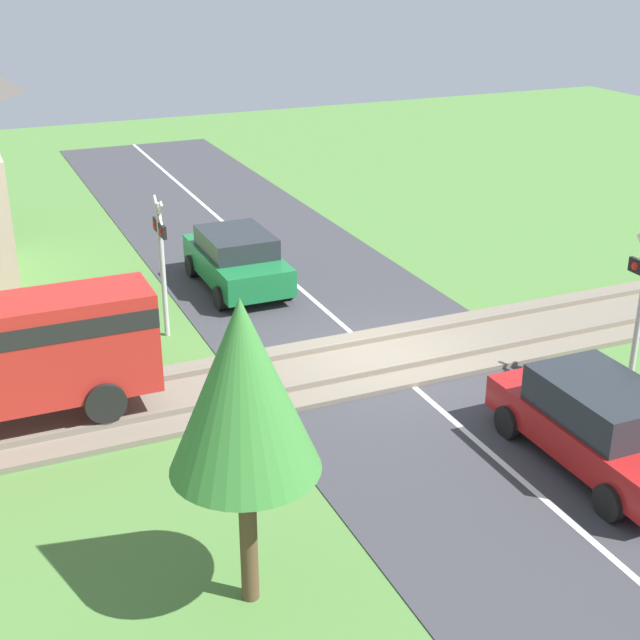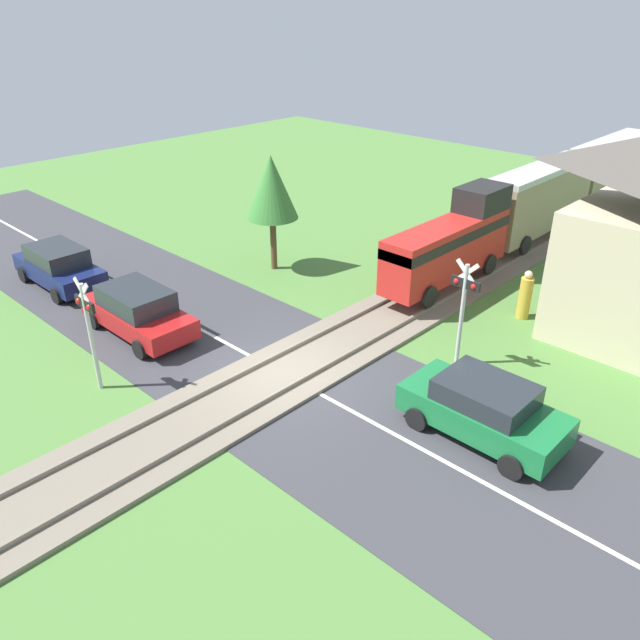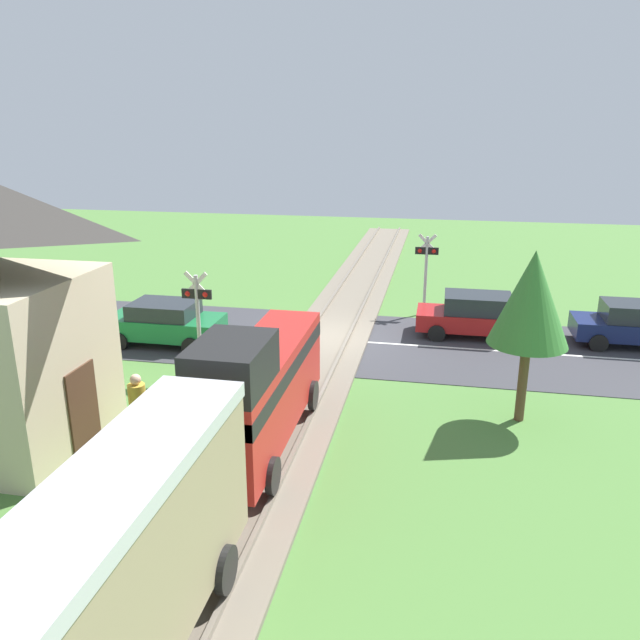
# 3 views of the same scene
# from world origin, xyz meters

# --- Properties ---
(ground_plane) EXTENTS (60.00, 60.00, 0.00)m
(ground_plane) POSITION_xyz_m (0.00, 0.00, 0.00)
(ground_plane) COLOR #4C7A38
(road_surface) EXTENTS (48.00, 6.40, 0.02)m
(road_surface) POSITION_xyz_m (0.00, 0.00, 0.01)
(road_surface) COLOR #38383D
(road_surface) RESTS_ON ground_plane
(track_bed) EXTENTS (2.80, 48.00, 0.24)m
(track_bed) POSITION_xyz_m (0.00, 0.00, 0.07)
(track_bed) COLOR #756B5B
(track_bed) RESTS_ON ground_plane
(car_near_crossing) EXTENTS (4.19, 1.87, 1.55)m
(car_near_crossing) POSITION_xyz_m (-5.09, -1.44, 0.80)
(car_near_crossing) COLOR #A81919
(car_near_crossing) RESTS_ON ground_plane
(car_far_side) EXTENTS (3.90, 1.93, 1.50)m
(car_far_side) POSITION_xyz_m (5.42, 1.44, 0.79)
(car_far_side) COLOR #197038
(car_far_side) RESTS_ON ground_plane
(crossing_signal_east_approach) EXTENTS (0.90, 0.18, 3.22)m
(crossing_signal_east_approach) POSITION_xyz_m (3.17, 3.89, 2.06)
(crossing_signal_east_approach) COLOR #B7B7B7
(crossing_signal_east_approach) RESTS_ON ground_plane
(tree_roadside_hedge) EXTENTS (1.96, 1.96, 4.42)m
(tree_roadside_hedge) POSITION_xyz_m (-5.93, 5.09, 3.21)
(tree_roadside_hedge) COLOR brown
(tree_roadside_hedge) RESTS_ON ground_plane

